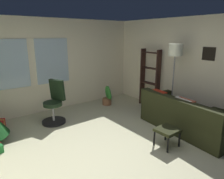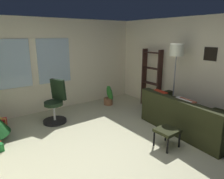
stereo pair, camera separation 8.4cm
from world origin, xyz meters
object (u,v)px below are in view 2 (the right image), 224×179
object	(u,v)px
footstool	(167,132)
gift_box_red	(1,123)
couch	(197,119)
floor_lamp	(176,56)
office_chair	(55,106)
bookshelf	(151,82)
potted_plant	(109,97)

from	to	relation	value
footstool	gift_box_red	world-z (taller)	footstool
couch	floor_lamp	size ratio (longest dim) A/B	1.19
office_chair	couch	bearing A→B (deg)	-45.70
floor_lamp	couch	bearing A→B (deg)	-102.61
bookshelf	floor_lamp	distance (m)	1.32
bookshelf	footstool	bearing A→B (deg)	-129.15
footstool	bookshelf	distance (m)	2.38
office_chair	potted_plant	size ratio (longest dim) A/B	1.62
bookshelf	potted_plant	xyz separation A→B (m)	(-0.97, 0.78, -0.50)
couch	bookshelf	bearing A→B (deg)	76.24
gift_box_red	potted_plant	bearing A→B (deg)	-5.11
floor_lamp	bookshelf	bearing A→B (deg)	75.33
footstool	office_chair	world-z (taller)	office_chair
couch	bookshelf	size ratio (longest dim) A/B	1.32
gift_box_red	couch	bearing A→B (deg)	-39.31
floor_lamp	potted_plant	bearing A→B (deg)	111.83
gift_box_red	office_chair	size ratio (longest dim) A/B	0.29
office_chair	bookshelf	distance (m)	2.80
office_chair	floor_lamp	xyz separation A→B (m)	(2.47, -1.56, 1.17)
couch	gift_box_red	world-z (taller)	couch
office_chair	floor_lamp	size ratio (longest dim) A/B	0.56
couch	bookshelf	world-z (taller)	bookshelf
couch	gift_box_red	size ratio (longest dim) A/B	7.47
gift_box_red	footstool	bearing A→B (deg)	-49.90
couch	potted_plant	world-z (taller)	couch
footstool	office_chair	xyz separation A→B (m)	(-1.25, 2.38, 0.11)
potted_plant	bookshelf	bearing A→B (deg)	-38.92
couch	office_chair	xyz separation A→B (m)	(-2.29, 2.35, 0.12)
bookshelf	floor_lamp	bearing A→B (deg)	-104.67
couch	footstool	size ratio (longest dim) A/B	5.49
potted_plant	couch	bearing A→B (deg)	-78.25
floor_lamp	potted_plant	distance (m)	2.33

